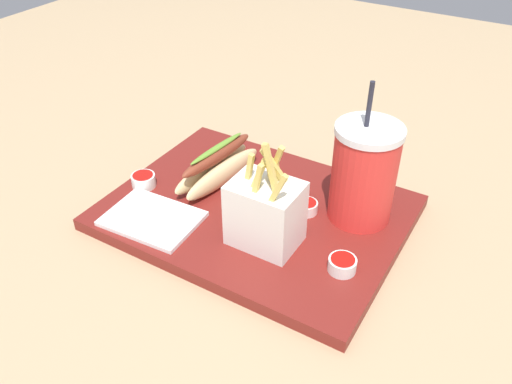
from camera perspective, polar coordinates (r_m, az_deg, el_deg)
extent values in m
cube|color=tan|center=(0.85, 0.00, -3.27)|extent=(2.40, 2.40, 0.02)
cube|color=maroon|center=(0.84, 0.00, -2.21)|extent=(0.45, 0.34, 0.02)
cylinder|color=red|center=(0.79, 11.51, 1.66)|extent=(0.10, 0.10, 0.14)
cylinder|color=white|center=(0.75, 12.20, 6.50)|extent=(0.10, 0.10, 0.01)
cylinder|color=#262633|center=(0.74, 12.11, 9.05)|extent=(0.01, 0.01, 0.07)
cube|color=white|center=(0.74, 1.01, -2.36)|extent=(0.10, 0.07, 0.10)
cube|color=#E5C660|center=(0.71, 2.09, 2.63)|extent=(0.04, 0.03, 0.07)
cube|color=#E5C660|center=(0.72, 2.20, 1.38)|extent=(0.02, 0.03, 0.06)
cube|color=#E5C660|center=(0.69, 0.07, 0.84)|extent=(0.02, 0.01, 0.06)
cube|color=#E5C660|center=(0.71, 0.17, 1.50)|extent=(0.02, 0.03, 0.06)
cube|color=#E5C660|center=(0.72, 1.95, 2.74)|extent=(0.04, 0.02, 0.08)
cube|color=#E5C660|center=(0.71, 1.55, 2.45)|extent=(0.02, 0.03, 0.09)
cube|color=#E5C660|center=(0.72, -0.79, 2.02)|extent=(0.02, 0.01, 0.06)
cube|color=#E5C660|center=(0.68, 2.10, -0.19)|extent=(0.03, 0.01, 0.07)
cube|color=#E5C660|center=(0.69, 1.73, 1.98)|extent=(0.03, 0.01, 0.08)
ellipsoid|color=#E5C689|center=(0.89, -4.74, 2.59)|extent=(0.04, 0.18, 0.04)
ellipsoid|color=#E5C689|center=(0.88, -3.50, 2.05)|extent=(0.04, 0.18, 0.04)
ellipsoid|color=brown|center=(0.87, -4.21, 4.01)|extent=(0.04, 0.17, 0.02)
ellipsoid|color=#6B9E33|center=(0.86, -4.25, 4.74)|extent=(0.03, 0.13, 0.01)
cylinder|color=white|center=(0.73, 9.27, -7.74)|extent=(0.04, 0.04, 0.02)
cylinder|color=#B2140F|center=(0.73, 9.33, -7.30)|extent=(0.03, 0.03, 0.01)
cylinder|color=white|center=(0.90, -12.03, 1.21)|extent=(0.04, 0.04, 0.02)
cylinder|color=#B2140F|center=(0.89, -12.10, 1.66)|extent=(0.03, 0.03, 0.01)
cylinder|color=white|center=(0.82, 5.45, -1.63)|extent=(0.04, 0.04, 0.02)
cylinder|color=#B2140F|center=(0.82, 5.47, -1.26)|extent=(0.03, 0.03, 0.01)
cube|color=white|center=(0.82, -11.11, -2.83)|extent=(0.15, 0.11, 0.01)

